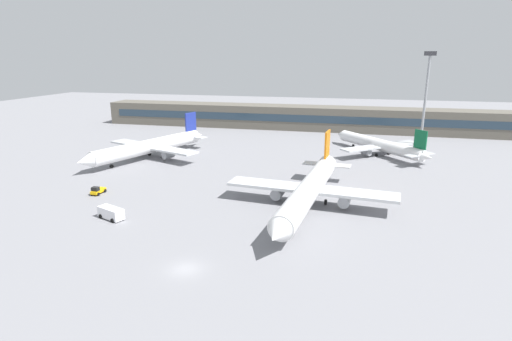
# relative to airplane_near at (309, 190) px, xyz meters

# --- Properties ---
(ground_plane) EXTENTS (400.00, 400.00, 0.00)m
(ground_plane) POSITION_rel_airplane_near_xyz_m (-13.55, 12.63, -3.56)
(ground_plane) COLOR gray
(terminal_building) EXTENTS (159.24, 12.13, 9.00)m
(terminal_building) POSITION_rel_airplane_near_xyz_m (-13.55, 86.48, 0.94)
(terminal_building) COLOR #5B564C
(terminal_building) RESTS_ON ground_plane
(airplane_near) EXTENTS (33.13, 47.31, 11.69)m
(airplane_near) POSITION_rel_airplane_near_xyz_m (0.00, 0.00, 0.00)
(airplane_near) COLOR silver
(airplane_near) RESTS_ON ground_plane
(airplane_mid) EXTENTS (30.70, 42.85, 11.03)m
(airplane_mid) POSITION_rel_airplane_near_xyz_m (-48.09, 28.22, -0.20)
(airplane_mid) COLOR white
(airplane_mid) RESTS_ON ground_plane
(airplane_far) EXTENTS (27.71, 31.11, 9.53)m
(airplane_far) POSITION_rel_airplane_near_xyz_m (14.81, 48.79, -0.66)
(airplane_far) COLOR silver
(airplane_far) RESTS_ON ground_plane
(baggage_tug_yellow) EXTENTS (1.81, 3.60, 1.75)m
(baggage_tug_yellow) POSITION_rel_airplane_near_xyz_m (-43.84, -2.56, -2.77)
(baggage_tug_yellow) COLOR #F2B20C
(baggage_tug_yellow) RESTS_ON ground_plane
(service_van_white) EXTENTS (5.57, 3.77, 2.08)m
(service_van_white) POSITION_rel_airplane_near_xyz_m (-33.50, -13.83, -2.45)
(service_van_white) COLOR white
(service_van_white) RESTS_ON ground_plane
(floodlight_tower_west) EXTENTS (3.20, 0.80, 29.19)m
(floodlight_tower_west) POSITION_rel_airplane_near_xyz_m (26.97, 52.98, 13.10)
(floodlight_tower_west) COLOR gray
(floodlight_tower_west) RESTS_ON ground_plane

